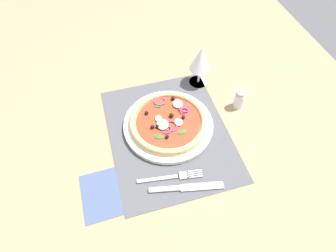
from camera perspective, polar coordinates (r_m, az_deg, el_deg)
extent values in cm
cube|color=#9E7A56|center=(86.43, 0.13, -1.94)|extent=(190.00, 140.00, 2.40)
cube|color=#4C4C51|center=(85.28, 0.13, -1.41)|extent=(44.58, 35.43, 0.40)
cylinder|color=silver|center=(85.96, 0.06, 0.24)|extent=(27.49, 27.49, 1.41)
cylinder|color=tan|center=(85.00, 0.06, 0.73)|extent=(23.73, 23.73, 1.00)
torus|color=tan|center=(84.32, 0.06, 1.08)|extent=(23.63, 23.63, 1.80)
cylinder|color=#B7381E|center=(84.48, 0.06, 1.00)|extent=(19.46, 19.46, 0.30)
ellipsoid|color=beige|center=(88.04, 1.99, 4.55)|extent=(3.58, 3.22, 1.07)
ellipsoid|color=beige|center=(82.83, -1.10, 0.36)|extent=(4.05, 3.65, 1.22)
ellipsoid|color=beige|center=(84.51, -1.97, 1.54)|extent=(2.43, 2.19, 0.73)
ellipsoid|color=beige|center=(83.63, 2.18, 0.83)|extent=(2.85, 2.57, 0.86)
sphere|color=black|center=(80.28, -0.19, -2.20)|extent=(1.10, 1.10, 1.10)
sphere|color=black|center=(89.41, 1.02, 5.67)|extent=(1.28, 1.28, 1.28)
sphere|color=black|center=(82.38, -3.17, -0.17)|extent=(1.22, 1.22, 1.22)
sphere|color=black|center=(84.81, 0.71, 2.20)|extent=(1.40, 1.40, 1.40)
sphere|color=black|center=(84.66, 3.15, 1.80)|extent=(1.09, 1.09, 1.09)
sphere|color=black|center=(82.42, -2.13, -0.08)|extent=(1.19, 1.19, 1.19)
sphere|color=black|center=(85.81, -4.39, 2.69)|extent=(1.17, 1.17, 1.17)
torus|color=#8E3D75|center=(89.04, -2.02, 5.00)|extent=(3.92, 3.90, 1.13)
torus|color=#8E3D75|center=(86.49, 3.39, 2.98)|extent=(2.97, 2.93, 1.11)
torus|color=#8E3D75|center=(83.02, 0.56, 0.13)|extent=(3.90, 3.88, 1.00)
torus|color=#8E3D75|center=(87.33, 3.37, 3.64)|extent=(3.98, 3.91, 1.58)
torus|color=#8E3D75|center=(82.10, -0.35, -0.74)|extent=(3.25, 3.23, 1.06)
ellipsoid|color=#2D6B28|center=(88.00, -1.95, 4.18)|extent=(2.07, 3.06, 0.30)
ellipsoid|color=#2D6B28|center=(80.72, -1.89, -2.22)|extent=(2.34, 3.12, 0.30)
ellipsoid|color=#2D6B28|center=(81.81, 2.87, -1.18)|extent=(1.65, 2.92, 0.30)
cube|color=silver|center=(77.01, -2.18, -10.76)|extent=(2.37, 11.18, 0.44)
cube|color=silver|center=(77.49, 2.92, -10.09)|extent=(2.51, 2.79, 0.44)
cube|color=silver|center=(77.57, 5.57, -10.32)|extent=(0.89, 4.32, 0.44)
cube|color=silver|center=(77.82, 5.48, -9.93)|extent=(0.89, 4.32, 0.44)
cube|color=silver|center=(78.08, 5.39, -9.54)|extent=(0.89, 4.32, 0.44)
cube|color=silver|center=(78.35, 5.30, -9.16)|extent=(0.89, 4.32, 0.44)
cube|color=silver|center=(75.62, -0.70, -12.77)|extent=(2.93, 8.49, 0.62)
cube|color=silver|center=(76.56, 6.96, -12.16)|extent=(4.24, 11.77, 0.44)
cylinder|color=silver|center=(100.26, 6.18, 8.98)|extent=(6.40, 6.40, 0.40)
cylinder|color=silver|center=(98.06, 6.34, 10.31)|extent=(0.80, 0.80, 6.00)
cone|color=silver|center=(93.30, 6.74, 13.57)|extent=(7.20, 7.20, 8.50)
cone|color=#4C993D|center=(93.57, 6.72, 13.37)|extent=(5.91, 5.91, 6.85)
cube|color=#425175|center=(77.50, -12.52, -13.23)|extent=(14.37, 13.00, 0.36)
cylinder|color=silver|center=(92.96, 14.27, 5.06)|extent=(3.20, 3.20, 5.50)
cylinder|color=#ADADB2|center=(90.57, 14.69, 6.47)|extent=(2.88, 2.88, 1.20)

